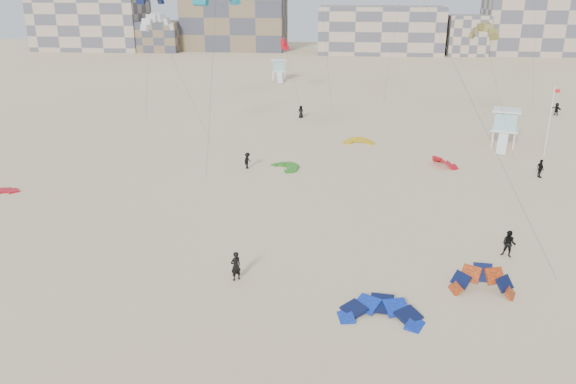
# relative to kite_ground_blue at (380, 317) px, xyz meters

# --- Properties ---
(ground) EXTENTS (320.00, 320.00, 0.00)m
(ground) POSITION_rel_kite_ground_blue_xyz_m (-5.05, -0.52, 0.00)
(ground) COLOR beige
(ground) RESTS_ON ground
(kite_ground_blue) EXTENTS (4.81, 5.03, 2.26)m
(kite_ground_blue) POSITION_rel_kite_ground_blue_xyz_m (0.00, 0.00, 0.00)
(kite_ground_blue) COLOR #0E37CF
(kite_ground_blue) RESTS_ON ground
(kite_ground_orange) EXTENTS (3.90, 3.86, 3.65)m
(kite_ground_orange) POSITION_rel_kite_ground_blue_xyz_m (6.01, 3.39, 0.00)
(kite_ground_orange) COLOR #FE4A17
(kite_ground_orange) RESTS_ON ground
(kite_ground_green) EXTENTS (4.52, 4.47, 1.13)m
(kite_ground_green) POSITION_rel_kite_ground_blue_xyz_m (-8.20, 25.79, 0.00)
(kite_ground_green) COLOR #348E21
(kite_ground_green) RESTS_ON ground
(kite_ground_red_far) EXTENTS (4.11, 4.04, 2.82)m
(kite_ground_red_far) POSITION_rel_kite_ground_blue_xyz_m (7.40, 28.32, 0.00)
(kite_ground_red_far) COLOR red
(kite_ground_red_far) RESTS_ON ground
(kite_ground_yellow) EXTENTS (3.37, 3.57, 1.43)m
(kite_ground_yellow) POSITION_rel_kite_ground_blue_xyz_m (-0.97, 36.12, 0.00)
(kite_ground_yellow) COLOR #C4A605
(kite_ground_yellow) RESTS_ON ground
(kitesurfer_main) EXTENTS (0.81, 0.80, 1.88)m
(kitesurfer_main) POSITION_rel_kite_ground_blue_xyz_m (-8.58, 3.19, 0.94)
(kitesurfer_main) COLOR black
(kitesurfer_main) RESTS_ON ground
(kitesurfer_b) EXTENTS (1.11, 1.03, 1.84)m
(kitesurfer_b) POSITION_rel_kite_ground_blue_xyz_m (8.64, 8.29, 0.92)
(kitesurfer_b) COLOR black
(kitesurfer_b) RESTS_ON ground
(kitesurfer_c) EXTENTS (0.93, 1.18, 1.61)m
(kitesurfer_c) POSITION_rel_kite_ground_blue_xyz_m (-11.89, 25.25, 0.81)
(kitesurfer_c) COLOR black
(kitesurfer_c) RESTS_ON ground
(kitesurfer_d) EXTENTS (0.65, 1.09, 1.74)m
(kitesurfer_d) POSITION_rel_kite_ground_blue_xyz_m (15.76, 25.60, 0.87)
(kitesurfer_d) COLOR black
(kitesurfer_d) RESTS_ON ground
(kitesurfer_e) EXTENTS (0.95, 0.77, 1.68)m
(kitesurfer_e) POSITION_rel_kite_ground_blue_xyz_m (-8.76, 48.42, 0.84)
(kitesurfer_e) COLOR black
(kitesurfer_e) RESTS_ON ground
(kitesurfer_f) EXTENTS (1.33, 1.66, 1.77)m
(kitesurfer_f) POSITION_rel_kite_ground_blue_xyz_m (26.28, 53.91, 0.88)
(kitesurfer_f) COLOR black
(kitesurfer_f) RESTS_ON ground
(kite_fly_grey) EXTENTS (6.82, 4.51, 13.56)m
(kite_fly_grey) POSITION_rel_kite_ground_blue_xyz_m (-21.47, 29.71, 13.35)
(kite_fly_grey) COLOR silver
(kite_fly_grey) RESTS_ON ground
(kite_fly_olive) EXTENTS (4.66, 14.89, 12.15)m
(kite_fly_olive) POSITION_rel_kite_ground_blue_xyz_m (12.34, 40.12, 11.97)
(kite_fly_olive) COLOR olive
(kite_fly_olive) RESTS_ON ground
(kite_fly_red) EXTENTS (5.34, 12.51, 8.18)m
(kite_fly_red) POSITION_rel_kite_ground_blue_xyz_m (-12.98, 65.14, 8.00)
(kite_fly_red) COLOR red
(kite_fly_red) RESTS_ON ground
(lifeguard_tower_near) EXTENTS (3.65, 6.08, 4.15)m
(lifeguard_tower_near) POSITION_rel_kite_ground_blue_xyz_m (15.08, 36.62, 2.06)
(lifeguard_tower_near) COLOR white
(lifeguard_tower_near) RESTS_ON ground
(lifeguard_tower_far) EXTENTS (3.29, 5.64, 3.91)m
(lifeguard_tower_far) POSITION_rel_kite_ground_blue_xyz_m (-15.89, 80.07, 1.94)
(lifeguard_tower_far) COLOR white
(lifeguard_tower_far) RESTS_ON ground
(flagpole) EXTENTS (0.59, 0.09, 7.32)m
(flagpole) POSITION_rel_kite_ground_blue_xyz_m (18.47, 33.09, 3.86)
(flagpole) COLOR white
(flagpole) RESTS_ON ground
(condo_west_a) EXTENTS (30.00, 15.00, 14.00)m
(condo_west_a) POSITION_rel_kite_ground_blue_xyz_m (-75.05, 129.48, 7.00)
(condo_west_a) COLOR tan
(condo_west_a) RESTS_ON ground
(condo_west_b) EXTENTS (28.00, 14.00, 18.00)m
(condo_west_b) POSITION_rel_kite_ground_blue_xyz_m (-35.05, 133.48, 9.00)
(condo_west_b) COLOR brown
(condo_west_b) RESTS_ON ground
(condo_mid) EXTENTS (32.00, 16.00, 12.00)m
(condo_mid) POSITION_rel_kite_ground_blue_xyz_m (4.95, 129.48, 6.00)
(condo_mid) COLOR tan
(condo_mid) RESTS_ON ground
(condo_east) EXTENTS (26.00, 14.00, 16.00)m
(condo_east) POSITION_rel_kite_ground_blue_xyz_m (44.95, 131.48, 8.00)
(condo_east) COLOR tan
(condo_east) RESTS_ON ground
(condo_fill_left) EXTENTS (12.00, 10.00, 8.00)m
(condo_fill_left) POSITION_rel_kite_ground_blue_xyz_m (-55.05, 127.48, 4.00)
(condo_fill_left) COLOR brown
(condo_fill_left) RESTS_ON ground
(condo_fill_right) EXTENTS (10.00, 10.00, 10.00)m
(condo_fill_right) POSITION_rel_kite_ground_blue_xyz_m (26.95, 127.48, 5.00)
(condo_fill_right) COLOR tan
(condo_fill_right) RESTS_ON ground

